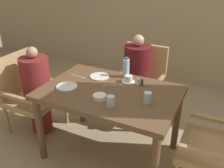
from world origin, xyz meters
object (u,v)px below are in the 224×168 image
object	(u,v)px
chair_left_side	(28,91)
chair_far_side	(141,81)
plate_main_left	(100,76)
teacup_with_saucer	(128,79)
diner_in_far_chair	(137,79)
bowl_small	(100,97)
water_bottle	(126,68)
diner_in_left_chair	(38,90)
glass_tall_near	(111,102)
plate_main_right	(67,86)
glass_tall_mid	(147,98)

from	to	relation	value
chair_left_side	chair_far_side	world-z (taller)	same
plate_main_left	teacup_with_saucer	xyz separation A→B (m)	(0.33, 0.02, 0.02)
diner_in_far_chair	bowl_small	bearing A→B (deg)	-90.44
plate_main_left	water_bottle	size ratio (longest dim) A/B	0.94
diner_in_left_chair	teacup_with_saucer	bearing A→B (deg)	13.96
glass_tall_near	plate_main_right	bearing A→B (deg)	165.81
teacup_with_saucer	bowl_small	bearing A→B (deg)	-101.56
chair_left_side	glass_tall_near	bearing A→B (deg)	-12.19
teacup_with_saucer	plate_main_left	bearing A→B (deg)	-175.88
diner_in_left_chair	diner_in_far_chair	size ratio (longest dim) A/B	0.94
water_bottle	glass_tall_near	world-z (taller)	water_bottle
chair_left_side	glass_tall_near	xyz separation A→B (m)	(1.23, -0.26, 0.32)
chair_far_side	water_bottle	size ratio (longest dim) A/B	4.23
glass_tall_near	chair_left_side	bearing A→B (deg)	167.81
diner_in_far_chair	plate_main_left	size ratio (longest dim) A/B	5.46
chair_far_side	glass_tall_mid	world-z (taller)	chair_far_side
diner_in_left_chair	glass_tall_near	world-z (taller)	diner_in_left_chair
plate_main_left	water_bottle	world-z (taller)	water_bottle
chair_far_side	plate_main_left	distance (m)	0.74
chair_left_side	teacup_with_saucer	distance (m)	1.23
teacup_with_saucer	diner_in_left_chair	bearing A→B (deg)	-166.04
bowl_small	diner_in_left_chair	bearing A→B (deg)	168.31
glass_tall_near	glass_tall_mid	size ratio (longest dim) A/B	1.00
plate_main_right	glass_tall_mid	bearing A→B (deg)	4.24
diner_in_left_chair	bowl_small	world-z (taller)	diner_in_left_chair
teacup_with_saucer	bowl_small	xyz separation A→B (m)	(-0.09, -0.45, -0.01)
bowl_small	glass_tall_near	size ratio (longest dim) A/B	1.17
diner_in_far_chair	diner_in_left_chair	bearing A→B (deg)	-142.38
diner_in_left_chair	plate_main_left	size ratio (longest dim) A/B	5.12
diner_in_far_chair	water_bottle	size ratio (longest dim) A/B	5.14
chair_far_side	bowl_small	xyz separation A→B (m)	(-0.01, -1.06, 0.29)
chair_left_side	glass_tall_mid	size ratio (longest dim) A/B	9.01
chair_far_side	glass_tall_mid	size ratio (longest dim) A/B	9.01
diner_in_left_chair	glass_tall_mid	xyz separation A→B (m)	(1.33, -0.06, 0.27)
plate_main_right	diner_in_far_chair	bearing A→B (deg)	63.92
glass_tall_mid	plate_main_left	bearing A→B (deg)	155.30
glass_tall_near	diner_in_far_chair	bearing A→B (deg)	98.14
diner_in_far_chair	glass_tall_mid	distance (m)	0.91
plate_main_right	plate_main_left	bearing A→B (deg)	64.10
diner_in_far_chair	teacup_with_saucer	world-z (taller)	diner_in_far_chair
plate_main_right	bowl_small	world-z (taller)	bowl_small
plate_main_left	water_bottle	bearing A→B (deg)	27.59
chair_far_side	water_bottle	bearing A→B (deg)	-89.03
chair_far_side	plate_main_left	world-z (taller)	chair_far_side
diner_in_left_chair	plate_main_left	bearing A→B (deg)	18.34
chair_far_side	teacup_with_saucer	distance (m)	0.69
diner_in_far_chair	plate_main_right	bearing A→B (deg)	-116.08
chair_far_side	glass_tall_mid	xyz separation A→B (m)	(0.40, -0.94, 0.32)
chair_far_side	diner_in_far_chair	xyz separation A→B (m)	(-0.00, -0.15, 0.08)
teacup_with_saucer	glass_tall_mid	world-z (taller)	glass_tall_mid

